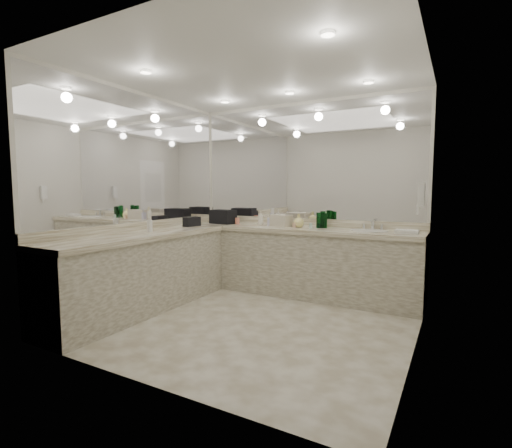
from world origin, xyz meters
The scene contains 34 objects.
floor centered at (0.00, 0.00, 0.00)m, with size 3.20×3.20×0.00m, color beige.
ceiling centered at (0.00, 0.00, 2.60)m, with size 3.20×3.20×0.00m, color white.
wall_back centered at (0.00, 1.50, 1.30)m, with size 3.20×0.02×2.60m, color beige.
wall_left centered at (-1.60, 0.00, 1.30)m, with size 0.02×3.00×2.60m, color beige.
wall_right centered at (1.60, 0.00, 1.30)m, with size 0.02×3.00×2.60m, color beige.
vanity_back_base centered at (0.00, 1.20, 0.42)m, with size 3.20×0.60×0.84m, color beige.
vanity_back_top centered at (0.00, 1.19, 0.87)m, with size 3.20×0.64×0.06m, color #ECE5CB.
vanity_left_base centered at (-1.30, -0.30, 0.42)m, with size 0.60×2.40×0.84m, color beige.
vanity_left_top centered at (-1.29, -0.30, 0.87)m, with size 0.64×2.42×0.06m, color #ECE5CB.
backsplash_back centered at (0.00, 1.48, 0.95)m, with size 3.20×0.04×0.10m, color #ECE5CB.
backsplash_left centered at (-1.58, 0.00, 0.95)m, with size 0.04×3.00×0.10m, color #ECE5CB.
mirror_back centered at (0.00, 1.49, 1.77)m, with size 3.12×0.01×1.55m, color white.
mirror_left centered at (-1.59, 0.00, 1.77)m, with size 0.01×2.92×1.55m, color white.
sink centered at (0.95, 1.20, 0.90)m, with size 0.44×0.44×0.03m, color white.
faucet centered at (0.95, 1.41, 0.97)m, with size 0.24×0.16×0.14m, color silver.
wall_phone centered at (1.56, 0.70, 1.35)m, with size 0.06×0.10×0.24m, color white.
door centered at (1.59, -0.50, 1.05)m, with size 0.02×0.82×2.10m, color white.
black_toiletry_bag centered at (-1.16, 1.18, 1.00)m, with size 0.36×0.22×0.20m, color black.
black_bag_spill centered at (-1.30, 0.63, 0.97)m, with size 0.11×0.24×0.13m, color black.
cream_cosmetic_case centered at (-0.24, 1.23, 0.98)m, with size 0.29×0.18×0.17m, color beige.
hand_towel centered at (1.38, 1.14, 0.92)m, with size 0.25×0.17×0.04m, color white.
lotion_left centered at (-1.30, -0.15, 0.97)m, with size 0.06×0.06×0.14m, color white.
soap_bottle_a centered at (-0.54, 1.21, 1.00)m, with size 0.08×0.08×0.20m, color white.
soap_bottle_b centered at (-0.38, 1.21, 0.99)m, with size 0.08×0.08×0.17m, color silver.
soap_bottle_c centered at (0.03, 1.22, 0.99)m, with size 0.14×0.14×0.18m, color #F6E88D.
green_bottle_0 centered at (0.31, 1.36, 1.01)m, with size 0.07×0.07×0.21m, color #0C571D.
green_bottle_1 centered at (0.37, 1.28, 1.00)m, with size 0.06×0.06×0.19m, color #0C571D.
green_bottle_2 centered at (0.34, 1.27, 1.00)m, with size 0.06×0.06×0.20m, color #0C571D.
green_bottle_3 centered at (0.30, 1.25, 1.00)m, with size 0.07×0.07×0.20m, color #0C571D.
amenity_bottle_0 centered at (0.29, 1.28, 0.93)m, with size 0.04×0.04×0.07m, color #3F3F4C.
amenity_bottle_1 centered at (0.23, 1.14, 0.93)m, with size 0.04×0.04×0.07m, color silver.
amenity_bottle_2 centered at (-1.13, 1.12, 0.93)m, with size 0.05×0.05×0.06m, color white.
amenity_bottle_3 centered at (-0.01, 1.16, 0.93)m, with size 0.05×0.05×0.06m, color #E0B28C.
amenity_bottle_4 centered at (-0.93, 1.21, 0.95)m, with size 0.06×0.06×0.09m, color #E57F66.
Camera 1 is at (1.89, -3.36, 1.40)m, focal length 26.00 mm.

